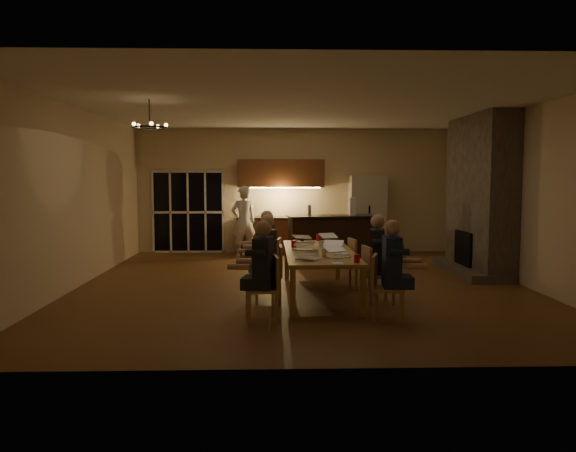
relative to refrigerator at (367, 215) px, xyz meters
The scene contains 45 objects.
floor 4.67m from the refrigerator, 114.60° to the right, with size 9.00×9.00×0.00m, color brown.
back_wall 2.03m from the refrigerator, 168.98° to the left, with size 8.00×0.04×3.20m, color beige.
left_wall 7.25m from the refrigerator, 144.97° to the right, with size 0.04×9.00×3.20m, color beige.
right_wall 4.70m from the refrigerator, 62.94° to the right, with size 0.04×9.00×3.20m, color beige.
ceiling 5.08m from the refrigerator, 114.60° to the right, with size 8.00×9.00×0.04m, color white.
french_doors 4.61m from the refrigerator, behind, with size 1.86×0.08×2.10m, color black.
fireplace 3.51m from the refrigerator, 58.61° to the right, with size 0.58×2.50×3.20m, color #61584C.
kitchenette 2.21m from the refrigerator, behind, with size 2.24×0.68×2.40m, color brown, non-canonical shape.
refrigerator is the anchor object (origin of this frame).
dining_table 5.39m from the refrigerator, 108.13° to the right, with size 1.10×3.05×0.75m, color #B38747.
bar_island 1.83m from the refrigerator, 125.89° to the right, with size 2.08×0.68×1.08m, color black.
chair_left_near 7.20m from the refrigerator, 111.16° to the right, with size 0.44×0.44×0.89m, color tan, non-canonical shape.
chair_left_mid 6.12m from the refrigerator, 114.28° to the right, with size 0.44×0.44×0.89m, color tan, non-canonical shape.
chair_left_far 5.16m from the refrigerator, 119.37° to the right, with size 0.44×0.44×0.89m, color tan, non-canonical shape.
chair_right_near 6.76m from the refrigerator, 97.17° to the right, with size 0.44×0.44×0.89m, color tan, non-canonical shape.
chair_right_mid 5.73m from the refrigerator, 97.84° to the right, with size 0.44×0.44×0.89m, color tan, non-canonical shape.
chair_right_far 4.67m from the refrigerator, 100.50° to the right, with size 0.44×0.44×0.89m, color tan, non-canonical shape.
person_left_near 7.21m from the refrigerator, 110.85° to the right, with size 0.60×0.60×1.38m, color #24282F, non-canonical shape.
person_right_near 6.74m from the refrigerator, 96.85° to the right, with size 0.60×0.60×1.38m, color #1B2D44, non-canonical shape.
person_left_mid 6.09m from the refrigerator, 114.38° to the right, with size 0.60×0.60×1.38m, color #383E43, non-canonical shape.
person_right_mid 5.65m from the refrigerator, 98.11° to the right, with size 0.60×0.60×1.38m, color #24282F, non-canonical shape.
person_left_far 5.17m from the refrigerator, 119.34° to the right, with size 0.60×0.60×1.38m, color #1B2D44, non-canonical shape.
standing_person 3.17m from the refrigerator, behind, with size 0.63×0.42×1.74m, color silver.
chandelier 6.96m from the refrigerator, 130.74° to the right, with size 0.55×0.55×0.03m, color black.
laptop_a 6.36m from the refrigerator, 107.47° to the right, with size 0.32×0.28×0.23m, color silver, non-canonical shape.
laptop_b 6.08m from the refrigerator, 103.76° to the right, with size 0.32×0.28×0.23m, color silver, non-canonical shape.
laptop_c 5.37m from the refrigerator, 111.04° to the right, with size 0.32×0.28×0.23m, color silver, non-canonical shape.
laptop_d 5.38m from the refrigerator, 105.67° to the right, with size 0.32×0.28×0.23m, color silver, non-canonical shape.
laptop_e 4.37m from the refrigerator, 115.06° to the right, with size 0.32×0.28×0.23m, color silver, non-canonical shape.
laptop_f 4.22m from the refrigerator, 108.72° to the right, with size 0.32×0.28×0.23m, color silver, non-canonical shape.
mug_front 5.87m from the refrigerator, 107.47° to the right, with size 0.09×0.09×0.10m, color silver.
mug_mid 4.81m from the refrigerator, 109.26° to the right, with size 0.07×0.07×0.10m, color silver.
mug_back 4.82m from the refrigerator, 114.92° to the right, with size 0.08×0.08×0.10m, color silver.
redcup_near 6.54m from the refrigerator, 100.96° to the right, with size 0.08×0.08×0.12m, color red.
redcup_mid 5.10m from the refrigerator, 113.96° to the right, with size 0.08×0.08×0.12m, color red.
redcup_far 3.99m from the refrigerator, 112.90° to the right, with size 0.09×0.09×0.12m, color red.
can_silver 6.06m from the refrigerator, 105.82° to the right, with size 0.07×0.07×0.12m, color #B2B2B7.
can_cola 4.16m from the refrigerator, 116.68° to the right, with size 0.07×0.07×0.12m, color #3F0F0C.
can_right 5.01m from the refrigerator, 104.91° to the right, with size 0.06×0.06×0.12m, color #B2B2B7.
plate_near 5.74m from the refrigerator, 103.60° to the right, with size 0.24×0.24×0.02m, color silver.
plate_left 6.31m from the refrigerator, 107.99° to the right, with size 0.26×0.26×0.02m, color silver.
plate_far 4.47m from the refrigerator, 106.50° to the right, with size 0.25×0.25×0.02m, color silver.
notepad 6.71m from the refrigerator, 103.14° to the right, with size 0.15×0.21×0.01m, color white.
bar_bottle 2.15m from the refrigerator, 137.21° to the right, with size 0.07×0.07×0.24m, color #99999E.
bar_blender 1.54m from the refrigerator, 112.37° to the right, with size 0.13×0.13×0.41m, color silver.
Camera 1 is at (-0.56, -10.08, 1.96)m, focal length 35.00 mm.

